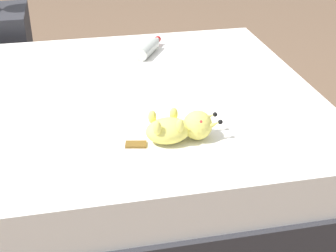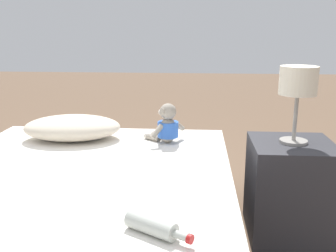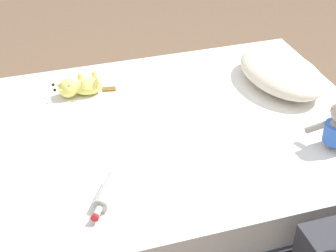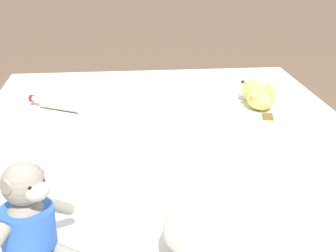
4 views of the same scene
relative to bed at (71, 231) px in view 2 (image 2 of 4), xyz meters
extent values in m
cube|color=#2D2D33|center=(0.00, 0.00, -0.08)|extent=(1.47, 2.02, 0.26)
cube|color=white|center=(0.00, 0.00, 0.13)|extent=(1.43, 1.96, 0.17)
ellipsoid|color=beige|center=(-0.20, 0.70, 0.29)|extent=(0.61, 0.43, 0.14)
ellipsoid|color=#9E9384|center=(0.38, 0.68, 0.29)|extent=(0.15, 0.15, 0.15)
cylinder|color=blue|center=(0.38, 0.68, 0.30)|extent=(0.17, 0.17, 0.09)
sphere|color=#9E9384|center=(0.38, 0.68, 0.40)|extent=(0.10, 0.10, 0.10)
ellipsoid|color=beige|center=(0.35, 0.70, 0.40)|extent=(0.07, 0.08, 0.04)
sphere|color=black|center=(0.34, 0.68, 0.41)|extent=(0.01, 0.01, 0.01)
sphere|color=black|center=(0.36, 0.71, 0.41)|extent=(0.01, 0.01, 0.01)
cylinder|color=#9E9384|center=(0.35, 0.64, 0.42)|extent=(0.03, 0.03, 0.03)
cylinder|color=#9E9384|center=(0.41, 0.71, 0.42)|extent=(0.03, 0.03, 0.03)
cylinder|color=#9E9384|center=(0.32, 0.60, 0.30)|extent=(0.08, 0.09, 0.08)
cylinder|color=#9E9384|center=(0.44, 0.75, 0.30)|extent=(0.08, 0.09, 0.08)
cylinder|color=#9E9384|center=(0.29, 0.71, 0.24)|extent=(0.10, 0.09, 0.04)
cylinder|color=#9E9384|center=(0.32, 0.76, 0.24)|extent=(0.10, 0.09, 0.04)
sphere|color=beige|center=(0.25, 0.74, 0.24)|extent=(0.04, 0.04, 0.04)
sphere|color=beige|center=(0.28, 0.79, 0.24)|extent=(0.04, 0.04, 0.04)
cylinder|color=#B7BCB2|center=(0.40, -0.37, 0.25)|extent=(0.19, 0.14, 0.06)
cylinder|color=#B7BCB2|center=(0.51, -0.42, 0.25)|extent=(0.06, 0.05, 0.03)
cylinder|color=red|center=(0.53, -0.44, 0.25)|extent=(0.03, 0.03, 0.03)
cube|color=#2D2D33|center=(1.04, 0.44, 0.05)|extent=(0.42, 0.42, 0.51)
cylinder|color=gray|center=(1.04, 0.44, 0.31)|extent=(0.14, 0.14, 0.01)
cylinder|color=gray|center=(1.04, 0.44, 0.44)|extent=(0.02, 0.02, 0.23)
cylinder|color=beige|center=(1.04, 0.44, 0.62)|extent=(0.19, 0.19, 0.14)
camera|label=1|loc=(-1.79, -0.01, 1.06)|focal=51.75mm
camera|label=2|loc=(0.55, -1.50, 0.88)|focal=41.13mm
camera|label=3|loc=(1.97, -0.60, 1.64)|focal=56.40mm
camera|label=4|loc=(0.17, 1.69, 0.91)|focal=55.10mm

